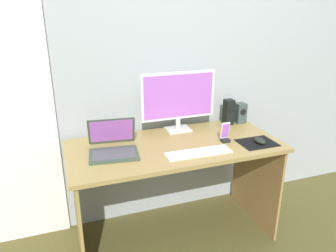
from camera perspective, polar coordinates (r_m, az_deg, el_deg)
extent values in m
plane|color=#4E4823|center=(2.60, 1.08, -18.47)|extent=(8.00, 8.00, 0.00)
cube|color=#9CA2A7|center=(2.42, -1.99, 11.27)|extent=(6.00, 0.04, 2.50)
cube|color=olive|center=(2.22, 1.21, -3.56)|extent=(1.44, 0.66, 0.03)
cube|color=olive|center=(2.28, -15.54, -14.38)|extent=(0.02, 0.62, 0.72)
cube|color=olive|center=(2.68, 15.03, -8.79)|extent=(0.02, 0.62, 0.72)
cube|color=silver|center=(2.46, 1.75, -0.57)|extent=(0.18, 0.14, 0.01)
cylinder|color=silver|center=(2.44, 1.77, 0.45)|extent=(0.04, 0.04, 0.08)
cube|color=silver|center=(2.38, 1.82, 5.33)|extent=(0.56, 0.02, 0.35)
cube|color=#A559BF|center=(2.37, 1.91, 5.27)|extent=(0.53, 0.00, 0.31)
cube|color=#374344|center=(2.66, 12.53, 2.26)|extent=(0.08, 0.08, 0.16)
cylinder|color=black|center=(2.62, 13.03, 2.39)|extent=(0.05, 0.00, 0.05)
cube|color=black|center=(2.60, 10.55, 2.44)|extent=(0.07, 0.07, 0.20)
cylinder|color=black|center=(2.56, 10.99, 2.70)|extent=(0.04, 0.00, 0.04)
cube|color=#354436|center=(2.07, -9.46, -4.96)|extent=(0.33, 0.25, 0.02)
cube|color=#47474C|center=(2.06, -9.46, -4.84)|extent=(0.29, 0.19, 0.00)
cube|color=#354436|center=(2.17, -9.85, -0.85)|extent=(0.31, 0.12, 0.19)
cube|color=#A559BF|center=(2.16, -9.85, -0.85)|extent=(0.28, 0.10, 0.17)
cube|color=white|center=(2.09, 5.38, -4.66)|extent=(0.43, 0.13, 0.01)
cube|color=black|center=(2.32, 15.31, -2.84)|extent=(0.25, 0.20, 0.00)
ellipsoid|color=black|center=(2.30, 15.74, -2.47)|extent=(0.07, 0.10, 0.04)
cube|color=black|center=(2.29, 9.97, -2.47)|extent=(0.06, 0.05, 0.02)
cube|color=silver|center=(2.27, 9.96, -0.77)|extent=(0.06, 0.03, 0.12)
cube|color=#A559BF|center=(2.26, 10.02, -0.80)|extent=(0.05, 0.02, 0.10)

